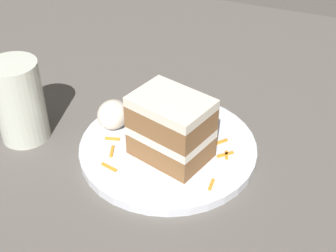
{
  "coord_description": "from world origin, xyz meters",
  "views": [
    {
      "loc": [
        -0.44,
        -0.23,
        0.48
      ],
      "look_at": [
        0.05,
        -0.04,
        0.08
      ],
      "focal_mm": 50.0,
      "sensor_mm": 36.0,
      "label": 1
    }
  ],
  "objects_px": {
    "plate": "(168,148)",
    "orange_garnish": "(177,112)",
    "cream_dollop": "(113,114)",
    "drinking_glass": "(21,105)",
    "cake_slice": "(171,128)"
  },
  "relations": [
    {
      "from": "drinking_glass",
      "to": "orange_garnish",
      "type": "bearing_deg",
      "value": -59.03
    },
    {
      "from": "cream_dollop",
      "to": "cake_slice",
      "type": "bearing_deg",
      "value": -105.19
    },
    {
      "from": "cream_dollop",
      "to": "drinking_glass",
      "type": "xyz_separation_m",
      "value": [
        -0.05,
        0.12,
        0.02
      ]
    },
    {
      "from": "plate",
      "to": "cream_dollop",
      "type": "distance_m",
      "value": 0.1
    },
    {
      "from": "plate",
      "to": "drinking_glass",
      "type": "distance_m",
      "value": 0.22
    },
    {
      "from": "cake_slice",
      "to": "drinking_glass",
      "type": "xyz_separation_m",
      "value": [
        -0.02,
        0.23,
        -0.01
      ]
    },
    {
      "from": "plate",
      "to": "orange_garnish",
      "type": "distance_m",
      "value": 0.08
    },
    {
      "from": "orange_garnish",
      "to": "drinking_glass",
      "type": "bearing_deg",
      "value": 120.97
    },
    {
      "from": "plate",
      "to": "cake_slice",
      "type": "xyz_separation_m",
      "value": [
        -0.02,
        -0.01,
        0.05
      ]
    },
    {
      "from": "drinking_glass",
      "to": "cake_slice",
      "type": "bearing_deg",
      "value": -83.73
    },
    {
      "from": "plate",
      "to": "cream_dollop",
      "type": "height_order",
      "value": "cream_dollop"
    },
    {
      "from": "plate",
      "to": "orange_garnish",
      "type": "bearing_deg",
      "value": 11.28
    },
    {
      "from": "cream_dollop",
      "to": "orange_garnish",
      "type": "bearing_deg",
      "value": -49.64
    },
    {
      "from": "orange_garnish",
      "to": "drinking_glass",
      "type": "distance_m",
      "value": 0.23
    },
    {
      "from": "orange_garnish",
      "to": "cream_dollop",
      "type": "bearing_deg",
      "value": 130.36
    }
  ]
}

